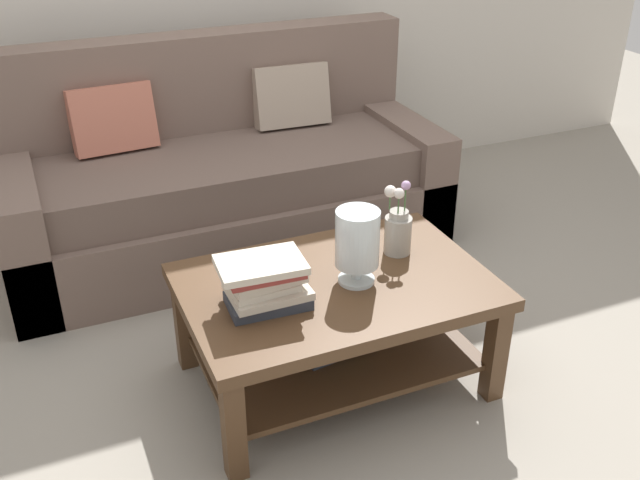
{
  "coord_description": "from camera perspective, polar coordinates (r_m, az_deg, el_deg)",
  "views": [
    {
      "loc": [
        -0.99,
        -2.48,
        1.9
      ],
      "look_at": [
        -0.01,
        -0.21,
        0.56
      ],
      "focal_mm": 41.17,
      "sensor_mm": 36.0,
      "label": 1
    }
  ],
  "objects": [
    {
      "name": "ground_plane",
      "position": [
        3.28,
        -1.22,
        -7.02
      ],
      "size": [
        10.0,
        10.0,
        0.0
      ],
      "primitive_type": "plane",
      "color": "gray"
    },
    {
      "name": "flower_pitcher",
      "position": [
        2.9,
        6.06,
        0.87
      ],
      "size": [
        0.11,
        0.11,
        0.31
      ],
      "color": "#9E998E",
      "rests_on": "coffee_table"
    },
    {
      "name": "coffee_table",
      "position": [
        2.81,
        1.18,
        -5.49
      ],
      "size": [
        1.14,
        0.77,
        0.46
      ],
      "color": "#4C331E",
      "rests_on": "ground"
    },
    {
      "name": "glass_hurricane_vase",
      "position": [
        2.66,
        2.91,
        -0.08
      ],
      "size": [
        0.16,
        0.16,
        0.29
      ],
      "color": "silver",
      "rests_on": "coffee_table"
    },
    {
      "name": "couch",
      "position": [
        3.85,
        -7.55,
        4.63
      ],
      "size": [
        2.2,
        0.9,
        1.06
      ],
      "color": "brown",
      "rests_on": "ground"
    },
    {
      "name": "book_stack_main",
      "position": [
        2.57,
        -4.31,
        -3.26
      ],
      "size": [
        0.32,
        0.23,
        0.18
      ],
      "color": "#2D333D",
      "rests_on": "coffee_table"
    }
  ]
}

